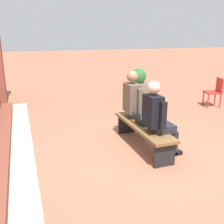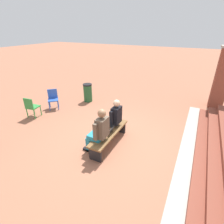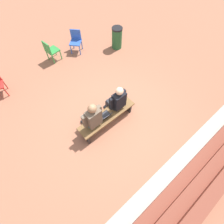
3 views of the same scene
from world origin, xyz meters
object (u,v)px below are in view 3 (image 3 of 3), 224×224
plastic_chair_far_right (50,50)px  laptop (106,116)px  person_adult (92,118)px  plastic_chair_near_bench_left (76,40)px  person_student (116,101)px  litter_bin (117,38)px  bench (107,117)px

plastic_chair_far_right → laptop: bearing=85.6°
person_adult → plastic_chair_far_right: 3.56m
plastic_chair_far_right → plastic_chair_near_bench_left: size_ratio=1.00×
plastic_chair_far_right → person_student: bearing=93.2°
litter_bin → laptop: bearing=43.6°
bench → laptop: 0.16m
person_student → plastic_chair_near_bench_left: 3.50m
person_adult → person_student: bearing=179.8°
plastic_chair_far_right → bench: bearing=86.4°
plastic_chair_near_bench_left → litter_bin: litter_bin is taller
laptop → person_adult: bearing=-11.6°
plastic_chair_far_right → person_adult: bearing=79.0°
bench → person_adult: size_ratio=1.29×
litter_bin → person_student: bearing=48.1°
person_adult → laptop: size_ratio=4.37×
bench → plastic_chair_far_right: bearing=-93.6°
person_student → plastic_chair_far_right: bearing=-86.8°
bench → litter_bin: litter_bin is taller
plastic_chair_near_bench_left → person_student: bearing=75.6°
person_student → laptop: 0.52m
person_student → plastic_chair_near_bench_left: (-0.87, -3.38, -0.24)m
person_student → laptop: bearing=9.6°
plastic_chair_far_right → plastic_chair_near_bench_left: 1.07m
person_student → plastic_chair_far_right: size_ratio=1.60×
person_student → plastic_chair_near_bench_left: person_student is taller
person_adult → plastic_chair_near_bench_left: 3.81m
plastic_chair_far_right → litter_bin: litter_bin is taller
laptop → litter_bin: size_ratio=0.37×
bench → person_student: size_ratio=1.34×
bench → laptop: laptop is taller
person_student → plastic_chair_far_right: person_student is taller
laptop → plastic_chair_near_bench_left: (-1.34, -3.46, -0.02)m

